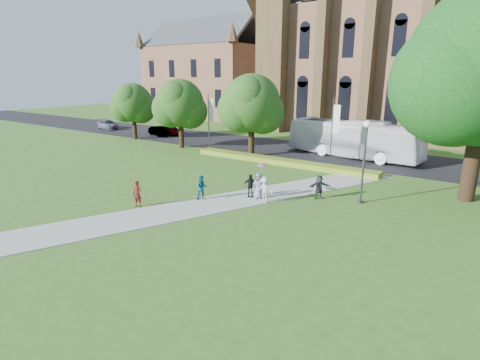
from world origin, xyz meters
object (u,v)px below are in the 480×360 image
Objects in this scene: streetlamp at (365,152)px; car_2 at (108,124)px; car_0 at (171,130)px; tour_coach at (353,139)px; pedestrian_0 at (137,194)px; car_1 at (159,131)px.

streetlamp reaches higher than car_2.
car_0 reaches higher than car_2.
pedestrian_0 is (-6.05, -21.84, -1.00)m from tour_coach.
car_0 is at bearing -3.58° from car_1.
streetlamp is 14.22m from pedestrian_0.
car_1 is 11.32m from car_2.
streetlamp is at bearing 22.01° from pedestrian_0.
streetlamp is 14.23m from tour_coach.
car_1 is 2.33× the size of pedestrian_0.
car_2 is 37.26m from pedestrian_0.
pedestrian_0 is at bearing -120.80° from car_0.
streetlamp reaches higher than car_1.
tour_coach is at bearing -76.87° from car_2.
pedestrian_0 is (19.65, -20.42, 0.21)m from car_1.
tour_coach is 22.68m from pedestrian_0.
tour_coach is 8.12× the size of pedestrian_0.
car_0 is (-30.11, 13.46, -2.59)m from streetlamp.
streetlamp is at bearing -94.64° from car_1.
tour_coach is 25.12m from car_0.
car_1 is at bearing 158.95° from streetlamp.
pedestrian_0 reaches higher than car_2.
pedestrian_0 is (30.96, -20.73, 0.16)m from car_2.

